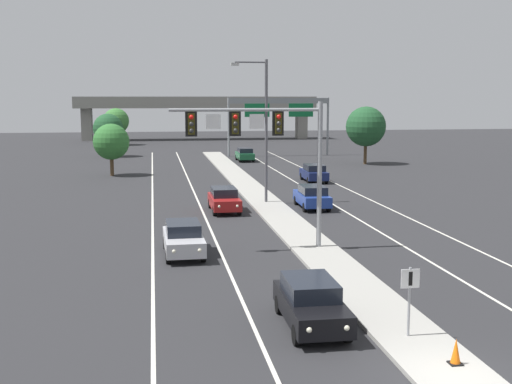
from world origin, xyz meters
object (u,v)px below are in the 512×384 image
car_receding_green (245,154)px  traffic_cone_median_nose (456,352)px  overhead_signal_mast (268,140)px  tree_far_right_b (366,127)px  median_sign_post (410,291)px  car_oncoming_black (311,302)px  car_receding_navy (314,173)px  tree_far_left_c (108,129)px  tree_far_left_b (116,121)px  car_receding_blue (312,196)px  street_lamp_median (263,122)px  car_oncoming_silver (183,238)px  car_oncoming_red (224,199)px  tree_far_left_a (111,142)px  highway_sign_gantry (279,108)px

car_receding_green → traffic_cone_median_nose: bearing=-92.4°
overhead_signal_mast → tree_far_right_b: overhead_signal_mast is taller
traffic_cone_median_nose → tree_far_right_b: 56.95m
median_sign_post → car_oncoming_black: 3.30m
car_receding_green → car_receding_navy: bearing=-80.1°
overhead_signal_mast → traffic_cone_median_nose: overhead_signal_mast is taller
car_receding_green → tree_far_left_c: tree_far_left_c is taller
overhead_signal_mast → tree_far_left_b: (-11.15, 74.58, -1.69)m
overhead_signal_mast → median_sign_post: size_ratio=3.38×
overhead_signal_mast → car_receding_blue: 13.81m
street_lamp_median → car_receding_blue: 6.27m
car_oncoming_silver → car_oncoming_black: bearing=-70.8°
car_oncoming_silver → tree_far_left_c: bearing=97.3°
car_oncoming_red → car_oncoming_silver: bearing=-105.5°
street_lamp_median → car_oncoming_red: bearing=-139.0°
traffic_cone_median_nose → tree_far_left_a: size_ratio=0.15×
car_receding_navy → tree_far_left_c: tree_far_left_c is taller
overhead_signal_mast → tree_far_left_a: 34.55m
highway_sign_gantry → car_receding_blue: bearing=-97.7°
car_oncoming_red → highway_sign_gantry: bearing=74.0°
car_oncoming_silver → tree_far_left_a: tree_far_left_a is taller
car_receding_navy → car_receding_green: (-3.48, 19.88, 0.00)m
tree_far_left_a → tree_far_left_c: bearing=94.5°
car_oncoming_red → car_receding_navy: same height
traffic_cone_median_nose → car_receding_green: bearing=87.6°
median_sign_post → car_receding_blue: 24.56m
car_oncoming_black → car_oncoming_red: size_ratio=1.00×
tree_far_left_c → car_oncoming_black: bearing=-80.6°
street_lamp_median → car_oncoming_red: street_lamp_median is taller
tree_far_left_a → tree_far_right_b: bearing=13.6°
median_sign_post → car_oncoming_red: median_sign_post is taller
car_oncoming_red → car_receding_navy: (9.66, 14.03, 0.00)m
car_oncoming_silver → car_oncoming_red: size_ratio=1.00×
tree_far_right_b → tree_far_left_b: tree_far_right_b is taller
overhead_signal_mast → car_oncoming_silver: overhead_signal_mast is taller
overhead_signal_mast → car_oncoming_black: bearing=-92.3°
overhead_signal_mast → car_receding_green: bearing=83.4°
tree_far_right_b → tree_far_left_c: tree_far_right_b is taller
highway_sign_gantry → street_lamp_median: bearing=-102.7°
traffic_cone_median_nose → tree_far_left_c: bearing=101.4°
car_oncoming_red → car_receding_green: 34.47m
car_oncoming_silver → tree_far_left_a: (-5.32, 33.27, 2.47)m
car_receding_blue → car_oncoming_black: bearing=-104.0°
highway_sign_gantry → tree_far_left_a: bearing=-137.3°
highway_sign_gantry → tree_far_right_b: highway_sign_gantry is taller
car_oncoming_black → tree_far_left_c: (-10.65, 64.69, 2.76)m
car_oncoming_silver → tree_far_left_c: tree_far_left_c is taller
car_oncoming_silver → car_receding_blue: 15.23m
car_oncoming_red → median_sign_post: bearing=-82.5°
car_receding_navy → highway_sign_gantry: (1.81, 26.00, 5.34)m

